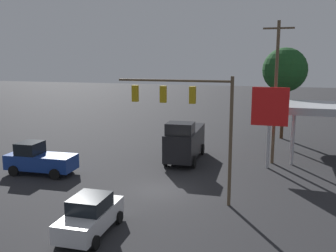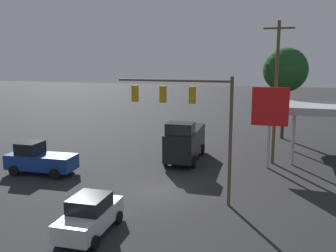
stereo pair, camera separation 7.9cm
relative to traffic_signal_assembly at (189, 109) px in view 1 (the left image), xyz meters
name	(u,v)px [view 1 (the left image)]	position (x,y,z in m)	size (l,w,h in m)	color
ground_plane	(159,190)	(2.28, -1.16, -5.64)	(200.00, 200.00, 0.00)	#262628
traffic_signal_assembly	(189,109)	(0.00, 0.00, 0.00)	(7.01, 0.43, 7.60)	brown
utility_pole	(276,90)	(-4.60, -10.22, 0.41)	(2.40, 0.26, 11.52)	brown
price_sign	(270,110)	(-4.28, -8.68, -0.98)	(2.80, 0.27, 6.41)	#B7B7BC
delivery_truck	(185,141)	(2.57, -8.85, -3.95)	(2.88, 6.93, 3.58)	black
pickup_parked	(39,159)	(12.05, -1.93, -4.53)	(5.31, 2.51, 2.40)	navy
sedan_waiting	(90,215)	(3.51, 5.70, -4.69)	(2.21, 4.47, 1.93)	silver
street_tree	(285,70)	(-5.18, -20.74, 1.74)	(4.69, 4.69, 9.76)	#4C331E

